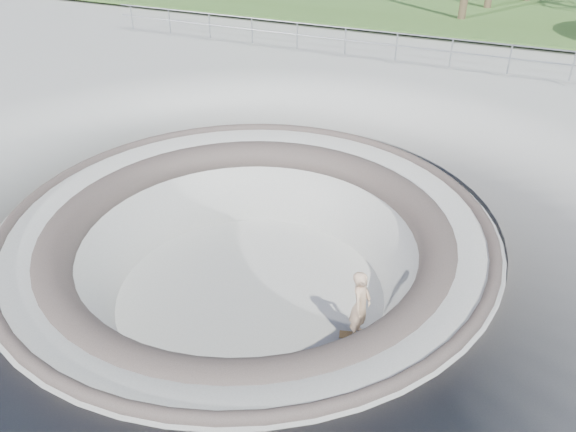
# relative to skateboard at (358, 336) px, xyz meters

# --- Properties ---
(ground) EXTENTS (180.00, 180.00, 0.00)m
(ground) POSITION_rel_skateboard_xyz_m (-2.70, 0.47, 1.84)
(ground) COLOR #A9AAA4
(ground) RESTS_ON ground
(skate_bowl) EXTENTS (14.00, 14.00, 4.10)m
(skate_bowl) POSITION_rel_skateboard_xyz_m (-2.70, 0.47, 0.01)
(skate_bowl) COLOR #A9AAA4
(skate_bowl) RESTS_ON ground
(distant_hills) EXTENTS (103.20, 45.00, 28.60)m
(distant_hills) POSITION_rel_skateboard_xyz_m (1.08, 57.64, -5.18)
(distant_hills) COLOR olive
(distant_hills) RESTS_ON ground
(safety_railing) EXTENTS (25.00, 0.06, 1.03)m
(safety_railing) POSITION_rel_skateboard_xyz_m (-2.70, 12.47, 2.53)
(safety_railing) COLOR gray
(safety_railing) RESTS_ON ground
(skateboard) EXTENTS (0.78, 0.41, 0.08)m
(skateboard) POSITION_rel_skateboard_xyz_m (0.00, 0.00, 0.00)
(skateboard) COLOR olive
(skateboard) RESTS_ON ground
(skater) EXTENTS (0.39, 0.59, 1.59)m
(skater) POSITION_rel_skateboard_xyz_m (0.00, 0.00, 0.81)
(skater) COLOR tan
(skater) RESTS_ON skateboard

